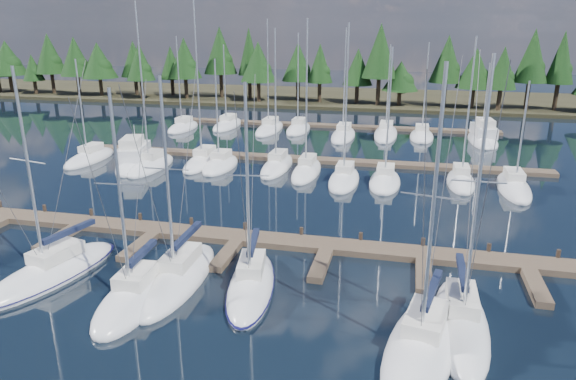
% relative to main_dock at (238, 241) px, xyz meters
% --- Properties ---
extents(ground, '(260.00, 260.00, 0.00)m').
position_rel_main_dock_xyz_m(ground, '(0.00, 12.64, -0.20)').
color(ground, black).
rests_on(ground, ground).
extents(far_shore, '(220.00, 30.00, 0.60)m').
position_rel_main_dock_xyz_m(far_shore, '(0.00, 72.64, 0.10)').
color(far_shore, '#2F2C1A').
rests_on(far_shore, ground).
extents(main_dock, '(44.00, 6.13, 0.90)m').
position_rel_main_dock_xyz_m(main_dock, '(0.00, 0.00, 0.00)').
color(main_dock, brown).
rests_on(main_dock, ground).
extents(back_docks, '(50.00, 21.80, 0.40)m').
position_rel_main_dock_xyz_m(back_docks, '(0.00, 32.23, -0.00)').
color(back_docks, brown).
rests_on(back_docks, ground).
extents(front_sailboat_1, '(5.03, 9.86, 12.77)m').
position_rel_main_dock_xyz_m(front_sailboat_1, '(-8.97, -6.89, 0.07)').
color(front_sailboat_1, white).
rests_on(front_sailboat_1, ground).
extents(front_sailboat_2, '(3.38, 7.79, 12.01)m').
position_rel_main_dock_xyz_m(front_sailboat_2, '(-2.85, -8.45, 0.08)').
color(front_sailboat_2, white).
rests_on(front_sailboat_2, ground).
extents(front_sailboat_3, '(3.00, 9.30, 12.35)m').
position_rel_main_dock_xyz_m(front_sailboat_3, '(-1.54, -5.89, 0.07)').
color(front_sailboat_3, white).
rests_on(front_sailboat_3, ground).
extents(front_sailboat_4, '(4.06, 8.95, 12.13)m').
position_rel_main_dock_xyz_m(front_sailboat_4, '(2.72, -5.78, 0.08)').
color(front_sailboat_4, white).
rests_on(front_sailboat_4, ground).
extents(front_sailboat_5, '(4.76, 9.66, 13.44)m').
position_rel_main_dock_xyz_m(front_sailboat_5, '(11.81, -9.30, 0.07)').
color(front_sailboat_5, white).
rests_on(front_sailboat_5, ground).
extents(front_sailboat_6, '(2.58, 9.15, 13.64)m').
position_rel_main_dock_xyz_m(front_sailboat_6, '(13.63, -7.10, 0.09)').
color(front_sailboat_6, white).
rests_on(front_sailboat_6, ground).
extents(back_sailboat_rows, '(45.32, 32.37, 17.36)m').
position_rel_main_dock_xyz_m(back_sailboat_rows, '(-0.59, 27.67, 0.06)').
color(back_sailboat_rows, white).
rests_on(back_sailboat_rows, ground).
extents(motor_yacht_left, '(6.02, 10.47, 4.98)m').
position_rel_main_dock_xyz_m(motor_yacht_left, '(-16.99, 16.98, 0.34)').
color(motor_yacht_left, white).
rests_on(motor_yacht_left, ground).
extents(motor_yacht_right, '(3.99, 9.82, 4.80)m').
position_rel_main_dock_xyz_m(motor_yacht_right, '(19.88, 37.43, 0.32)').
color(motor_yacht_right, white).
rests_on(motor_yacht_right, ground).
extents(tree_line, '(186.50, 11.83, 13.83)m').
position_rel_main_dock_xyz_m(tree_line, '(-2.38, 62.87, 7.15)').
color(tree_line, black).
rests_on(tree_line, far_shore).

